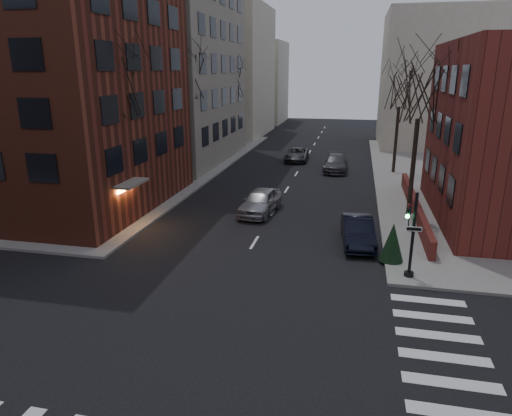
# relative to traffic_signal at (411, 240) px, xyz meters

# --- Properties ---
(ground) EXTENTS (160.00, 160.00, 0.00)m
(ground) POSITION_rel_traffic_signal_xyz_m (-7.94, -8.99, -1.91)
(ground) COLOR black
(ground) RESTS_ON ground
(sidewalk_far_left) EXTENTS (44.00, 44.00, 0.15)m
(sidewalk_far_left) POSITION_rel_traffic_signal_xyz_m (-36.94, 21.01, -1.83)
(sidewalk_far_left) COLOR gray
(sidewalk_far_left) RESTS_ON ground
(building_left_brick) EXTENTS (15.00, 15.00, 18.00)m
(building_left_brick) POSITION_rel_traffic_signal_xyz_m (-23.44, 7.51, 7.09)
(building_left_brick) COLOR maroon
(building_left_brick) RESTS_ON ground
(building_left_tan) EXTENTS (18.00, 18.00, 28.00)m
(building_left_tan) POSITION_rel_traffic_signal_xyz_m (-24.94, 25.01, 12.09)
(building_left_tan) COLOR gray
(building_left_tan) RESTS_ON ground
(low_wall_right) EXTENTS (0.35, 16.00, 1.00)m
(low_wall_right) POSITION_rel_traffic_signal_xyz_m (1.36, 10.01, -1.26)
(low_wall_right) COLOR maroon
(low_wall_right) RESTS_ON sidewalk_far_right
(building_distant_la) EXTENTS (14.00, 16.00, 18.00)m
(building_distant_la) POSITION_rel_traffic_signal_xyz_m (-22.94, 46.01, 7.09)
(building_distant_la) COLOR beige
(building_distant_la) RESTS_ON ground
(building_distant_ra) EXTENTS (14.00, 14.00, 16.00)m
(building_distant_ra) POSITION_rel_traffic_signal_xyz_m (7.06, 41.01, 6.09)
(building_distant_ra) COLOR beige
(building_distant_ra) RESTS_ON ground
(building_distant_lb) EXTENTS (10.00, 12.00, 14.00)m
(building_distant_lb) POSITION_rel_traffic_signal_xyz_m (-20.94, 63.01, 5.09)
(building_distant_lb) COLOR beige
(building_distant_lb) RESTS_ON ground
(traffic_signal) EXTENTS (0.76, 0.44, 4.00)m
(traffic_signal) POSITION_rel_traffic_signal_xyz_m (0.00, 0.00, 0.00)
(traffic_signal) COLOR black
(traffic_signal) RESTS_ON sidewalk_far_right
(tree_left_a) EXTENTS (4.18, 4.18, 10.26)m
(tree_left_a) POSITION_rel_traffic_signal_xyz_m (-16.74, 5.01, 6.56)
(tree_left_a) COLOR #2D231C
(tree_left_a) RESTS_ON sidewalk_far_left
(tree_left_b) EXTENTS (4.40, 4.40, 10.80)m
(tree_left_b) POSITION_rel_traffic_signal_xyz_m (-16.74, 17.01, 7.00)
(tree_left_b) COLOR #2D231C
(tree_left_b) RESTS_ON sidewalk_far_left
(tree_left_c) EXTENTS (3.96, 3.96, 9.72)m
(tree_left_c) POSITION_rel_traffic_signal_xyz_m (-16.74, 31.01, 6.12)
(tree_left_c) COLOR #2D231C
(tree_left_c) RESTS_ON sidewalk_far_left
(tree_right_a) EXTENTS (3.96, 3.96, 9.72)m
(tree_right_a) POSITION_rel_traffic_signal_xyz_m (0.86, 9.01, 6.12)
(tree_right_a) COLOR #2D231C
(tree_right_a) RESTS_ON sidewalk_far_right
(tree_right_b) EXTENTS (3.74, 3.74, 9.18)m
(tree_right_b) POSITION_rel_traffic_signal_xyz_m (0.86, 23.01, 5.68)
(tree_right_b) COLOR #2D231C
(tree_right_b) RESTS_ON sidewalk_far_right
(streetlamp_near) EXTENTS (0.36, 0.36, 6.28)m
(streetlamp_near) POSITION_rel_traffic_signal_xyz_m (-16.14, 13.01, 2.33)
(streetlamp_near) COLOR black
(streetlamp_near) RESTS_ON sidewalk_far_left
(streetlamp_far) EXTENTS (0.36, 0.36, 6.28)m
(streetlamp_far) POSITION_rel_traffic_signal_xyz_m (-16.14, 33.01, 2.33)
(streetlamp_far) COLOR black
(streetlamp_far) RESTS_ON sidewalk_far_left
(parked_sedan) EXTENTS (2.05, 4.75, 1.52)m
(parked_sedan) POSITION_rel_traffic_signal_xyz_m (-2.30, 3.99, -1.15)
(parked_sedan) COLOR black
(parked_sedan) RESTS_ON ground
(car_lane_silver) EXTENTS (2.52, 5.08, 1.67)m
(car_lane_silver) POSITION_rel_traffic_signal_xyz_m (-8.74, 8.39, -1.08)
(car_lane_silver) COLOR #9E9FA3
(car_lane_silver) RESTS_ON ground
(car_lane_gray) EXTENTS (2.17, 5.33, 1.55)m
(car_lane_gray) POSITION_rel_traffic_signal_xyz_m (-4.46, 23.03, -1.13)
(car_lane_gray) COLOR #3E3F43
(car_lane_gray) RESTS_ON ground
(car_lane_far) EXTENTS (2.38, 4.96, 1.37)m
(car_lane_far) POSITION_rel_traffic_signal_xyz_m (-8.74, 27.24, -1.23)
(car_lane_far) COLOR #3D3D42
(car_lane_far) RESTS_ON ground
(sandwich_board) EXTENTS (0.61, 0.72, 0.98)m
(sandwich_board) POSITION_rel_traffic_signal_xyz_m (0.76, 6.66, -1.27)
(sandwich_board) COLOR silver
(sandwich_board) RESTS_ON sidewalk_far_right
(evergreen_shrub) EXTENTS (1.35, 1.35, 1.97)m
(evergreen_shrub) POSITION_rel_traffic_signal_xyz_m (-0.64, 1.69, -0.77)
(evergreen_shrub) COLOR black
(evergreen_shrub) RESTS_ON sidewalk_far_right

